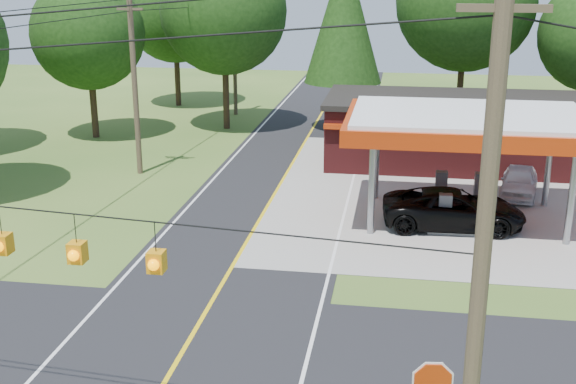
# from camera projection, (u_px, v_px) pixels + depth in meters

# --- Properties ---
(ground) EXTENTS (120.00, 120.00, 0.00)m
(ground) POSITION_uv_depth(u_px,v_px,m) (186.00, 347.00, 21.62)
(ground) COLOR #395E21
(ground) RESTS_ON ground
(main_highway) EXTENTS (8.00, 120.00, 0.02)m
(main_highway) POSITION_uv_depth(u_px,v_px,m) (186.00, 346.00, 21.62)
(main_highway) COLOR black
(main_highway) RESTS_ON ground
(cross_road) EXTENTS (70.00, 7.00, 0.02)m
(cross_road) POSITION_uv_depth(u_px,v_px,m) (186.00, 346.00, 21.62)
(cross_road) COLOR black
(cross_road) RESTS_ON ground
(lane_center_yellow) EXTENTS (0.15, 110.00, 0.00)m
(lane_center_yellow) POSITION_uv_depth(u_px,v_px,m) (186.00, 346.00, 21.62)
(lane_center_yellow) COLOR yellow
(lane_center_yellow) RESTS_ON main_highway
(gas_canopy) EXTENTS (10.60, 7.40, 4.88)m
(gas_canopy) POSITION_uv_depth(u_px,v_px,m) (469.00, 126.00, 31.26)
(gas_canopy) COLOR gray
(gas_canopy) RESTS_ON ground
(convenience_store) EXTENTS (16.40, 7.55, 3.80)m
(convenience_store) POSITION_uv_depth(u_px,v_px,m) (470.00, 131.00, 41.23)
(convenience_store) COLOR #561819
(convenience_store) RESTS_ON ground
(utility_pole_near_right) EXTENTS (1.80, 0.30, 11.50)m
(utility_pole_near_right) POSITION_uv_depth(u_px,v_px,m) (481.00, 274.00, 12.13)
(utility_pole_near_right) COLOR #473828
(utility_pole_near_right) RESTS_ON ground
(utility_pole_far_left) EXTENTS (1.80, 0.30, 10.00)m
(utility_pole_far_left) POSITION_uv_depth(u_px,v_px,m) (134.00, 79.00, 38.23)
(utility_pole_far_left) COLOR #473828
(utility_pole_far_left) RESTS_ON ground
(utility_pole_north) EXTENTS (0.30, 0.30, 9.50)m
(utility_pole_north) POSITION_uv_depth(u_px,v_px,m) (235.00, 52.00, 54.16)
(utility_pole_north) COLOR #473828
(utility_pole_north) RESTS_ON ground
(overhead_beacons) EXTENTS (17.04, 2.04, 1.03)m
(overhead_beacons) POSITION_uv_depth(u_px,v_px,m) (36.00, 214.00, 14.26)
(overhead_beacons) COLOR black
(overhead_beacons) RESTS_ON ground
(treeline_backdrop) EXTENTS (70.27, 51.59, 13.30)m
(treeline_backdrop) POSITION_uv_depth(u_px,v_px,m) (314.00, 28.00, 41.89)
(treeline_backdrop) COLOR #332316
(treeline_backdrop) RESTS_ON ground
(suv_car) EXTENTS (6.35, 6.35, 1.69)m
(suv_car) POSITION_uv_depth(u_px,v_px,m) (453.00, 209.00, 31.23)
(suv_car) COLOR black
(suv_car) RESTS_ON ground
(sedan_car) EXTENTS (4.97, 4.97, 1.45)m
(sedan_car) POSITION_uv_depth(u_px,v_px,m) (519.00, 182.00, 35.64)
(sedan_car) COLOR silver
(sedan_car) RESTS_ON ground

